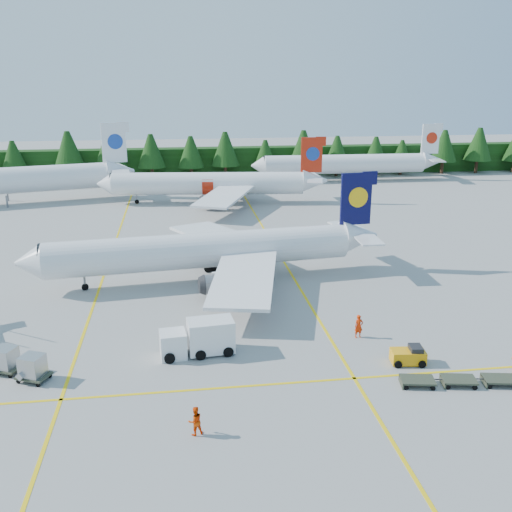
{
  "coord_description": "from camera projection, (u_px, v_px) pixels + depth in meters",
  "views": [
    {
      "loc": [
        -5.84,
        -40.42,
        20.29
      ],
      "look_at": [
        1.58,
        12.48,
        3.5
      ],
      "focal_mm": 40.0,
      "sensor_mm": 36.0,
      "label": 1
    }
  ],
  "objects": [
    {
      "name": "ground",
      "position": [
        258.0,
        346.0,
        45.04
      ],
      "size": [
        320.0,
        320.0,
        0.0
      ],
      "primitive_type": "plane",
      "color": "#9F9F9A",
      "rests_on": "ground"
    },
    {
      "name": "taxi_stripe_a",
      "position": [
        105.0,
        272.0,
        62.08
      ],
      "size": [
        0.25,
        120.0,
        0.01
      ],
      "primitive_type": "cube",
      "color": "yellow",
      "rests_on": "ground"
    },
    {
      "name": "taxi_stripe_b",
      "position": [
        285.0,
        264.0,
        64.73
      ],
      "size": [
        0.25,
        120.0,
        0.01
      ],
      "primitive_type": "cube",
      "color": "yellow",
      "rests_on": "ground"
    },
    {
      "name": "taxi_stripe_cross",
      "position": [
        270.0,
        384.0,
        39.37
      ],
      "size": [
        80.0,
        0.25,
        0.01
      ],
      "primitive_type": "cube",
      "color": "yellow",
      "rests_on": "ground"
    },
    {
      "name": "treeline_hedge",
      "position": [
        203.0,
        162.0,
        121.61
      ],
      "size": [
        220.0,
        4.0,
        6.0
      ],
      "primitive_type": "cube",
      "color": "black",
      "rests_on": "ground"
    },
    {
      "name": "airliner_navy",
      "position": [
        196.0,
        251.0,
        58.45
      ],
      "size": [
        36.62,
        30.0,
        10.66
      ],
      "rotation": [
        0.0,
        0.0,
        0.1
      ],
      "color": "silver",
      "rests_on": "ground"
    },
    {
      "name": "airliner_red",
      "position": [
        204.0,
        184.0,
        95.12
      ],
      "size": [
        37.43,
        30.66,
        10.89
      ],
      "rotation": [
        0.0,
        0.0,
        -0.11
      ],
      "color": "silver",
      "rests_on": "ground"
    },
    {
      "name": "airliner_far_right",
      "position": [
        339.0,
        164.0,
        115.4
      ],
      "size": [
        38.74,
        4.4,
        11.27
      ],
      "rotation": [
        0.0,
        0.0,
        -0.02
      ],
      "color": "silver",
      "rests_on": "ground"
    },
    {
      "name": "service_truck",
      "position": [
        197.0,
        338.0,
        43.35
      ],
      "size": [
        5.75,
        2.57,
        2.69
      ],
      "rotation": [
        0.0,
        0.0,
        0.1
      ],
      "color": "white",
      "rests_on": "ground"
    },
    {
      "name": "baggage_tug",
      "position": [
        409.0,
        355.0,
        42.09
      ],
      "size": [
        2.61,
        1.6,
        1.32
      ],
      "rotation": [
        0.0,
        0.0,
        -0.12
      ],
      "color": "orange",
      "rests_on": "ground"
    },
    {
      "name": "dolly_train",
      "position": [
        500.0,
        379.0,
        39.26
      ],
      "size": [
        13.93,
        3.18,
        0.13
      ],
      "rotation": [
        0.0,
        0.0,
        -0.18
      ],
      "color": "#393D2C",
      "rests_on": "ground"
    },
    {
      "name": "uld_pair",
      "position": [
        19.0,
        363.0,
        40.15
      ],
      "size": [
        4.76,
        3.82,
        1.6
      ],
      "rotation": [
        0.0,
        0.0,
        -0.42
      ],
      "color": "#393D2C",
      "rests_on": "ground"
    },
    {
      "name": "crew_a",
      "position": [
        359.0,
        326.0,
        46.24
      ],
      "size": [
        0.75,
        0.53,
        1.94
      ],
      "primitive_type": "imported",
      "rotation": [
        0.0,
        0.0,
        0.1
      ],
      "color": "red",
      "rests_on": "ground"
    },
    {
      "name": "crew_b",
      "position": [
        195.0,
        421.0,
        33.61
      ],
      "size": [
        1.05,
        0.93,
        1.82
      ],
      "primitive_type": "imported",
      "rotation": [
        0.0,
        0.0,
        3.45
      ],
      "color": "#EE4005",
      "rests_on": "ground"
    }
  ]
}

